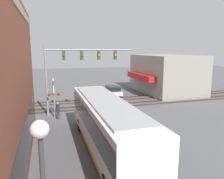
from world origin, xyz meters
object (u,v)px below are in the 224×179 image
crossing_signal (54,94)px  pedestrian_at_crossing (58,110)px  parked_car_white (113,91)px  city_bus (106,123)px

crossing_signal → pedestrian_at_crossing: crossing_signal is taller
crossing_signal → pedestrian_at_crossing: (-0.66, -0.29, -1.45)m
parked_car_white → crossing_signal: bearing=134.6°
parked_car_white → pedestrian_at_crossing: bearing=137.8°
pedestrian_at_crossing → parked_car_white: bearing=-42.2°
city_bus → parked_car_white: 17.39m
crossing_signal → pedestrian_at_crossing: size_ratio=2.29×
parked_car_white → city_bus: bearing=161.9°
pedestrian_at_crossing → city_bus: bearing=-160.6°
crossing_signal → parked_car_white: 11.86m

